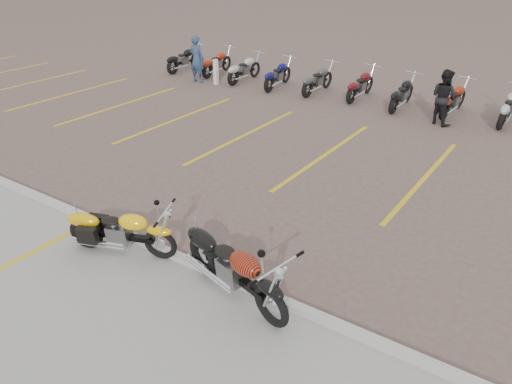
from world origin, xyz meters
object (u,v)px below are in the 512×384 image
flame_cruiser (235,269)px  yellow_cruiser (120,232)px  person_a (197,59)px  person_b (444,97)px  bollard (216,72)px

flame_cruiser → yellow_cruiser: bearing=-159.8°
flame_cruiser → person_a: (-9.50, 10.25, 0.42)m
person_a → person_b: (9.75, 0.32, -0.07)m
person_b → person_a: bearing=27.9°
person_a → person_b: size_ratio=1.08×
yellow_cruiser → flame_cruiser: flame_cruiser is taller
person_b → yellow_cruiser: bearing=101.8°
yellow_cruiser → bollard: bearing=100.6°
yellow_cruiser → person_a: size_ratio=1.11×
yellow_cruiser → person_a: bearing=104.3°
person_b → bollard: person_b is taller
yellow_cruiser → flame_cruiser: (2.48, 0.19, 0.07)m
person_b → flame_cruiser: bearing=114.7°
yellow_cruiser → bollard: bollard is taller
flame_cruiser → person_a: size_ratio=1.30×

